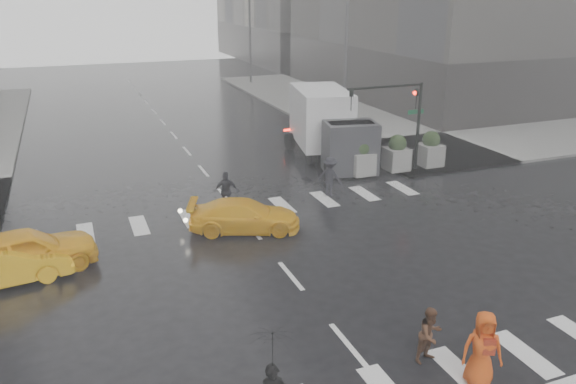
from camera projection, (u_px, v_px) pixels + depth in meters
name	position (u px, v px, depth m)	size (l,w,h in m)	color
ground	(291.00, 276.00, 18.09)	(120.00, 120.00, 0.00)	black
sidewalk_ne	(453.00, 118.00, 40.11)	(35.00, 35.00, 0.15)	gray
road_markings	(291.00, 276.00, 18.08)	(18.00, 48.00, 0.01)	silver
traffic_signal_pole	(402.00, 110.00, 27.11)	(4.45, 0.42, 4.50)	black
street_lamp_near	(344.00, 52.00, 35.91)	(2.15, 0.22, 9.00)	#59595B
street_lamp_far	(249.00, 32.00, 53.41)	(2.15, 0.22, 9.00)	#59595B
planter_west	(361.00, 158.00, 27.35)	(1.10, 1.10, 1.80)	gray
planter_mid	(397.00, 153.00, 28.04)	(1.10, 1.10, 1.80)	gray
planter_east	(430.00, 150.00, 28.73)	(1.10, 1.10, 1.80)	gray
pedestrian_black	(273.00, 366.00, 11.18)	(1.13, 1.14, 2.43)	black
pedestrian_brown	(430.00, 335.00, 13.73)	(0.71, 0.55, 1.46)	#4A2B1A
pedestrian_orange	(482.00, 349.00, 12.82)	(1.09, 0.94, 1.89)	#CE450E
pedestrian_far_a	(226.00, 191.00, 23.20)	(0.98, 0.60, 1.68)	black
pedestrian_far_b	(330.00, 177.00, 24.87)	(1.15, 0.63, 1.78)	black
taxi_front	(23.00, 252.00, 17.97)	(1.83, 4.54, 1.55)	#FFB40D
taxi_mid	(5.00, 265.00, 17.42)	(1.35, 3.87, 1.27)	#FFB40D
taxi_rear	(245.00, 216.00, 21.30)	(1.71, 3.71, 1.22)	#FFB40D
box_truck	(328.00, 124.00, 29.73)	(2.61, 6.97, 3.70)	silver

